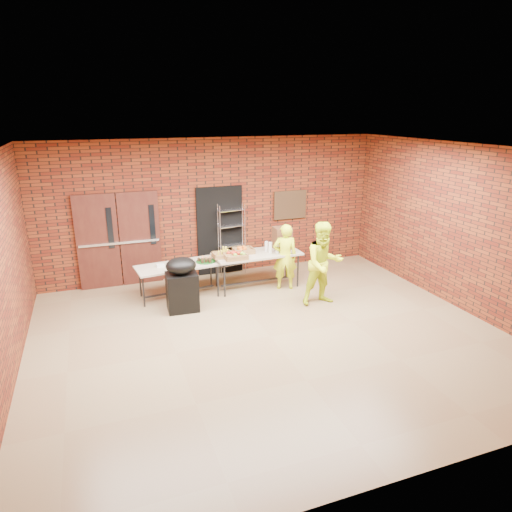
% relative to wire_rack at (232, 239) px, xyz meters
% --- Properties ---
extents(room, '(8.08, 7.08, 3.28)m').
position_rel_wire_rack_xyz_m(room, '(-0.34, -3.32, 0.75)').
color(room, olive).
rests_on(room, ground).
extents(double_doors, '(1.78, 0.12, 2.10)m').
position_rel_wire_rack_xyz_m(double_doors, '(-2.54, 0.12, 0.20)').
color(double_doors, '#461F14').
rests_on(double_doors, room).
extents(dark_doorway, '(1.10, 0.06, 2.10)m').
position_rel_wire_rack_xyz_m(dark_doorway, '(-0.24, 0.14, 0.20)').
color(dark_doorway, black).
rests_on(dark_doorway, room).
extents(bronze_plaque, '(0.85, 0.04, 0.70)m').
position_rel_wire_rack_xyz_m(bronze_plaque, '(1.56, 0.13, 0.70)').
color(bronze_plaque, '#3B2817').
rests_on(bronze_plaque, room).
extents(wire_rack, '(0.65, 0.29, 1.70)m').
position_rel_wire_rack_xyz_m(wire_rack, '(0.00, 0.00, 0.00)').
color(wire_rack, silver).
rests_on(wire_rack, room).
extents(table_left, '(1.80, 0.91, 0.71)m').
position_rel_wire_rack_xyz_m(table_left, '(-1.48, -1.00, -0.20)').
color(table_left, tan).
rests_on(table_left, room).
extents(table_right, '(1.93, 0.84, 0.78)m').
position_rel_wire_rack_xyz_m(table_right, '(0.27, -1.02, -0.13)').
color(table_right, tan).
rests_on(table_right, room).
extents(basket_bananas, '(0.41, 0.32, 0.13)m').
position_rel_wire_rack_xyz_m(basket_bananas, '(-0.52, -1.04, -0.01)').
color(basket_bananas, olive).
rests_on(basket_bananas, table_right).
extents(basket_oranges, '(0.44, 0.34, 0.14)m').
position_rel_wire_rack_xyz_m(basket_oranges, '(-0.01, -0.91, -0.01)').
color(basket_oranges, olive).
rests_on(basket_oranges, table_right).
extents(basket_apples, '(0.47, 0.37, 0.15)m').
position_rel_wire_rack_xyz_m(basket_apples, '(-0.30, -1.24, -0.00)').
color(basket_apples, olive).
rests_on(basket_apples, table_right).
extents(muffin_tray, '(0.41, 0.41, 0.10)m').
position_rel_wire_rack_xyz_m(muffin_tray, '(-0.89, -0.99, -0.09)').
color(muffin_tray, '#154E17').
rests_on(muffin_tray, table_left).
extents(napkin_box, '(0.16, 0.11, 0.05)m').
position_rel_wire_rack_xyz_m(napkin_box, '(-1.84, -0.98, -0.11)').
color(napkin_box, white).
rests_on(napkin_box, table_left).
extents(coffee_dispenser, '(0.38, 0.34, 0.49)m').
position_rel_wire_rack_xyz_m(coffee_dispenser, '(0.92, -0.88, 0.18)').
color(coffee_dispenser, brown).
rests_on(coffee_dispenser, table_right).
extents(cup_stack_front, '(0.08, 0.08, 0.24)m').
position_rel_wire_rack_xyz_m(cup_stack_front, '(0.54, -1.10, 0.05)').
color(cup_stack_front, white).
rests_on(cup_stack_front, table_right).
extents(cup_stack_mid, '(0.07, 0.07, 0.22)m').
position_rel_wire_rack_xyz_m(cup_stack_mid, '(0.69, -1.17, 0.05)').
color(cup_stack_mid, white).
rests_on(cup_stack_mid, table_right).
extents(cup_stack_back, '(0.07, 0.07, 0.22)m').
position_rel_wire_rack_xyz_m(cup_stack_back, '(0.51, -0.95, 0.05)').
color(cup_stack_back, white).
rests_on(cup_stack_back, table_right).
extents(covered_grill, '(0.62, 0.53, 1.09)m').
position_rel_wire_rack_xyz_m(covered_grill, '(-1.54, -1.68, -0.31)').
color(covered_grill, black).
rests_on(covered_grill, room).
extents(volunteer_woman, '(0.61, 0.49, 1.46)m').
position_rel_wire_rack_xyz_m(volunteer_woman, '(0.80, -1.32, -0.12)').
color(volunteer_woman, '#D3EC1A').
rests_on(volunteer_woman, room).
extents(volunteer_man, '(0.84, 0.66, 1.70)m').
position_rel_wire_rack_xyz_m(volunteer_man, '(1.20, -2.34, 0.00)').
color(volunteer_man, '#D3EC1A').
rests_on(volunteer_man, room).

